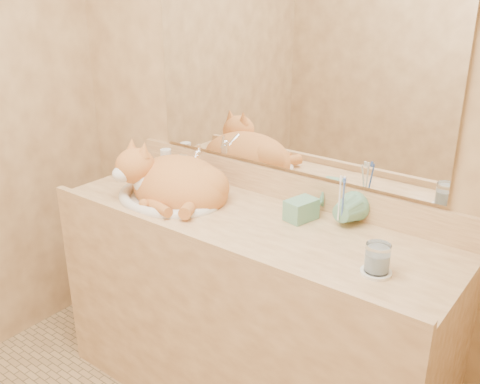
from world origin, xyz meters
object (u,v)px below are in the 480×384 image
Objects in this scene: vanity_counter at (246,315)px; cat at (173,180)px; toothbrush_cup at (340,215)px; sink_basin at (169,182)px; water_glass at (377,258)px; soap_dispenser at (290,201)px.

cat reaches higher than vanity_counter.
toothbrush_cup is (0.32, 0.15, 0.48)m from vanity_counter.
sink_basin is 0.94m from water_glass.
soap_dispenser is 1.53× the size of toothbrush_cup.
cat is 4.99× the size of water_glass.
soap_dispenser is 0.44m from water_glass.
vanity_counter is 0.59m from toothbrush_cup.
vanity_counter is 13.62× the size of toothbrush_cup.
cat is 3.86× the size of toothbrush_cup.
soap_dispenser is (0.53, 0.09, 0.02)m from sink_basin.
water_glass is at bearing -7.50° from vanity_counter.
cat is (-0.38, -0.00, 0.50)m from vanity_counter.
toothbrush_cup is at bearing 137.64° from water_glass.
toothbrush_cup is (0.70, 0.17, -0.02)m from sink_basin.
water_glass is at bearing -0.77° from cat.
sink_basin is at bearing -156.73° from soap_dispenser.
soap_dispenser is at bearing 26.66° from vanity_counter.
cat is at bearing 65.26° from sink_basin.
cat is 2.52× the size of soap_dispenser.
soap_dispenser reaches higher than vanity_counter.
water_glass is (0.56, -0.07, 0.48)m from vanity_counter.
toothbrush_cup is (0.17, 0.07, -0.04)m from soap_dispenser.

